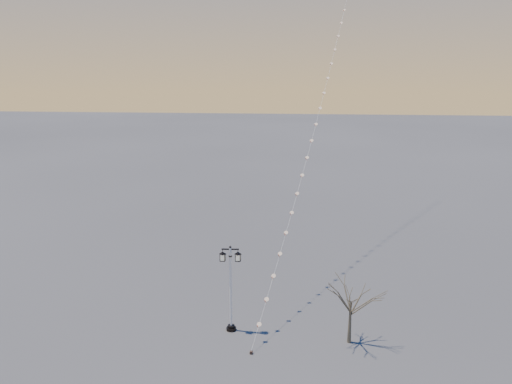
# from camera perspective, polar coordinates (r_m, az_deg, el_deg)

# --- Properties ---
(ground) EXTENTS (300.00, 300.00, 0.00)m
(ground) POSITION_cam_1_polar(r_m,az_deg,el_deg) (33.47, 0.70, -15.76)
(ground) COLOR #464646
(ground) RESTS_ON ground
(street_lamp) EXTENTS (1.43, 0.63, 5.66)m
(street_lamp) POSITION_cam_1_polar(r_m,az_deg,el_deg) (33.22, -2.76, -9.96)
(street_lamp) COLOR black
(street_lamp) RESTS_ON ground
(bare_tree) EXTENTS (2.34, 2.34, 3.89)m
(bare_tree) POSITION_cam_1_polar(r_m,az_deg,el_deg) (32.50, 10.24, -11.58)
(bare_tree) COLOR brown
(bare_tree) RESTS_ON ground
(kite_train) EXTENTS (9.36, 38.44, 31.26)m
(kite_train) POSITION_cam_1_polar(r_m,az_deg,el_deg) (46.36, 7.44, 12.44)
(kite_train) COLOR #342218
(kite_train) RESTS_ON ground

